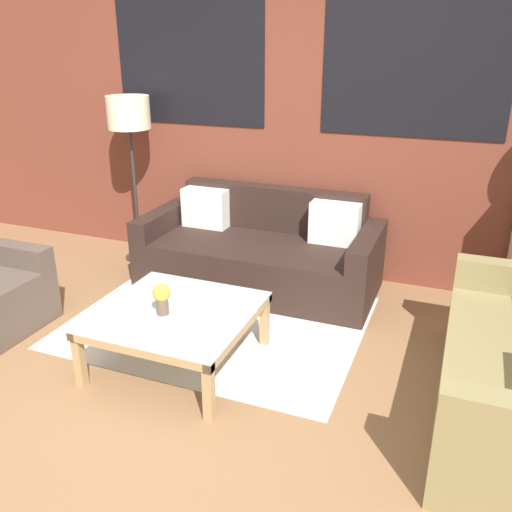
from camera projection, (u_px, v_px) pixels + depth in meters
name	position (u px, v px, depth m)	size (l,w,h in m)	color
ground_plane	(150.00, 426.00, 2.95)	(16.00, 16.00, 0.00)	#8E6642
wall_back_brick	(294.00, 110.00, 4.53)	(8.40, 0.09, 2.80)	brown
rug	(219.00, 321.00, 4.04)	(2.09, 1.65, 0.00)	silver
couch_dark	(261.00, 253.00, 4.56)	(1.95, 0.88, 0.78)	black
coffee_table	(177.00, 318.00, 3.40)	(0.93, 0.93, 0.38)	silver
floor_lamp	(129.00, 120.00, 4.73)	(0.37, 0.37, 1.51)	#2D2D2D
flower_vase	(162.00, 297.00, 3.29)	(0.11, 0.11, 0.20)	brown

